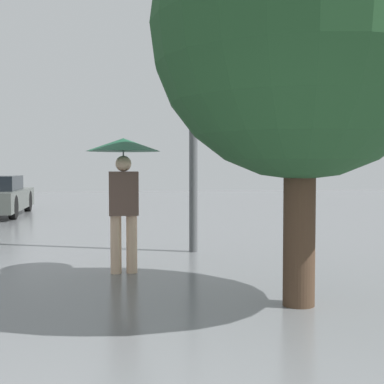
{
  "coord_description": "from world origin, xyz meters",
  "views": [
    {
      "loc": [
        0.17,
        -1.53,
        1.44
      ],
      "look_at": [
        1.31,
        5.74,
        1.1
      ],
      "focal_mm": 50.0,
      "sensor_mm": 36.0,
      "label": 1
    }
  ],
  "objects": [
    {
      "name": "pedestrian",
      "position": [
        0.37,
        5.74,
        1.43
      ],
      "size": [
        1.0,
        1.0,
        1.83
      ],
      "color": "beige",
      "rests_on": "ground_plane"
    },
    {
      "name": "tree",
      "position": [
        2.12,
        3.74,
        2.84
      ],
      "size": [
        3.09,
        3.09,
        4.4
      ],
      "color": "#473323",
      "rests_on": "ground_plane"
    },
    {
      "name": "street_lamp",
      "position": [
        1.59,
        7.39,
        3.23
      ],
      "size": [
        0.36,
        0.36,
        5.16
      ],
      "color": "#515456",
      "rests_on": "ground_plane"
    }
  ]
}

